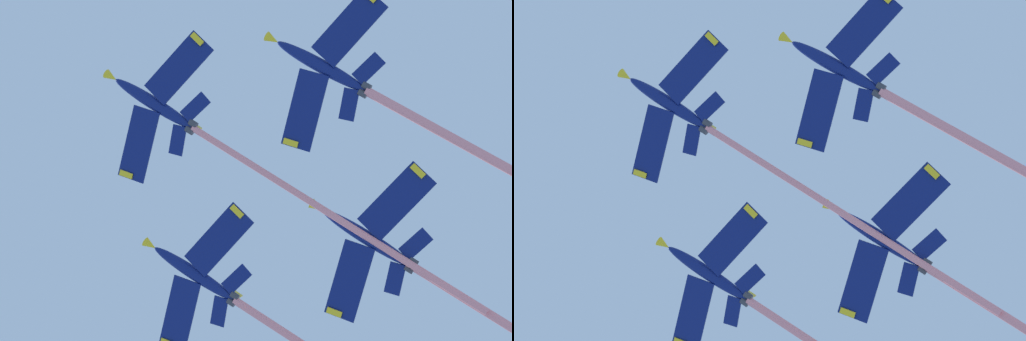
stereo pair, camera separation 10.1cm
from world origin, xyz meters
TOP-DOWN VIEW (x-y plane):
  - jet_lead at (-24.25, -17.41)m, footprint 49.01×19.84m
  - jet_left_wing at (-4.03, -28.08)m, footprint 49.01×19.90m
  - jet_right_wing at (-13.83, -0.07)m, footprint 42.15×19.91m
  - jet_slot at (3.83, -12.14)m, footprint 43.74×19.85m

SIDE VIEW (x-z plane):
  - jet_slot at x=3.83m, z-range 82.55..100.98m
  - jet_left_wing at x=-4.03m, z-range 85.58..106.03m
  - jet_right_wing at x=-13.83m, z-range 89.52..107.11m
  - jet_lead at x=-24.25m, z-range 92.09..112.77m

